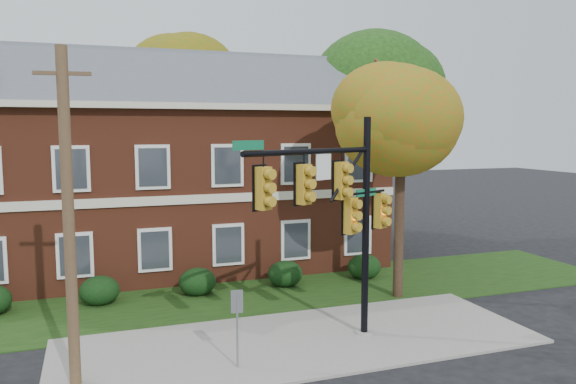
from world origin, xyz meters
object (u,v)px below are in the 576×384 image
object	(u,v)px
hedge_left	(99,291)
hedge_right	(285,274)
hedge_center	(197,282)
utility_pole	(69,219)
sign_post	(237,316)
tree_near_right	(409,117)
hedge_far_right	(364,267)
apartment_building	(175,157)
traffic_signal	(340,206)
tree_far_rear	(177,84)
tree_right_rear	(386,93)

from	to	relation	value
hedge_left	hedge_right	size ratio (longest dim) A/B	1.00
hedge_center	utility_pole	world-z (taller)	utility_pole
utility_pole	sign_post	world-z (taller)	utility_pole
tree_near_right	hedge_far_right	bearing A→B (deg)	94.52
apartment_building	hedge_center	distance (m)	6.89
hedge_center	hedge_right	size ratio (longest dim) A/B	1.00
hedge_left	traffic_signal	distance (m)	9.71
hedge_center	utility_pole	xyz separation A→B (m)	(-4.17, -6.53, 3.60)
apartment_building	tree_far_rear	world-z (taller)	tree_far_rear
apartment_building	hedge_center	world-z (taller)	apartment_building
hedge_far_right	utility_pole	bearing A→B (deg)	-149.68
apartment_building	tree_near_right	bearing A→B (deg)	-48.23
hedge_center	hedge_far_right	distance (m)	7.00
tree_right_rear	utility_pole	size ratio (longest dim) A/B	1.31
utility_pole	tree_near_right	bearing A→B (deg)	23.97
tree_right_rear	utility_pole	world-z (taller)	tree_right_rear
tree_near_right	utility_pole	world-z (taller)	tree_near_right
hedge_left	traffic_signal	bearing A→B (deg)	-44.72
tree_right_rear	utility_pole	xyz separation A→B (m)	(-15.48, -12.64, -3.99)
hedge_right	hedge_far_right	size ratio (longest dim) A/B	1.00
hedge_left	hedge_far_right	bearing A→B (deg)	0.00
hedge_far_right	tree_right_rear	world-z (taller)	tree_right_rear
tree_near_right	tree_right_rear	size ratio (longest dim) A/B	0.81
hedge_center	hedge_right	world-z (taller)	same
hedge_right	apartment_building	bearing A→B (deg)	123.67
tree_right_rear	tree_far_rear	xyz separation A→B (m)	(-9.97, 6.98, 0.72)
apartment_building	utility_pole	bearing A→B (deg)	-109.47
hedge_right	tree_right_rear	xyz separation A→B (m)	(7.81, 6.11, 7.60)
traffic_signal	utility_pole	bearing A→B (deg)	156.60
hedge_left	hedge_center	bearing A→B (deg)	0.00
hedge_far_right	tree_right_rear	size ratio (longest dim) A/B	0.13
apartment_building	traffic_signal	distance (m)	12.00
tree_near_right	traffic_signal	size ratio (longest dim) A/B	1.30
tree_near_right	apartment_building	bearing A→B (deg)	131.77
hedge_right	utility_pole	bearing A→B (deg)	-139.57
hedge_center	traffic_signal	bearing A→B (deg)	-65.34
apartment_building	hedge_center	size ratio (longest dim) A/B	13.43
apartment_building	tree_right_rear	size ratio (longest dim) A/B	1.77
hedge_far_right	tree_far_rear	world-z (taller)	tree_far_rear
utility_pole	tree_far_rear	bearing A→B (deg)	80.31
hedge_center	traffic_signal	xyz separation A→B (m)	(2.92, -6.36, 3.57)
hedge_right	utility_pole	xyz separation A→B (m)	(-7.67, -6.53, 3.60)
sign_post	apartment_building	bearing A→B (deg)	98.91
apartment_building	tree_near_right	distance (m)	10.97
apartment_building	tree_right_rear	bearing A→B (deg)	4.33
tree_near_right	tree_right_rear	bearing A→B (deg)	65.42
traffic_signal	hedge_right	bearing A→B (deg)	59.95
hedge_right	hedge_far_right	distance (m)	3.50
hedge_left	sign_post	bearing A→B (deg)	-64.60
tree_near_right	sign_post	world-z (taller)	tree_near_right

